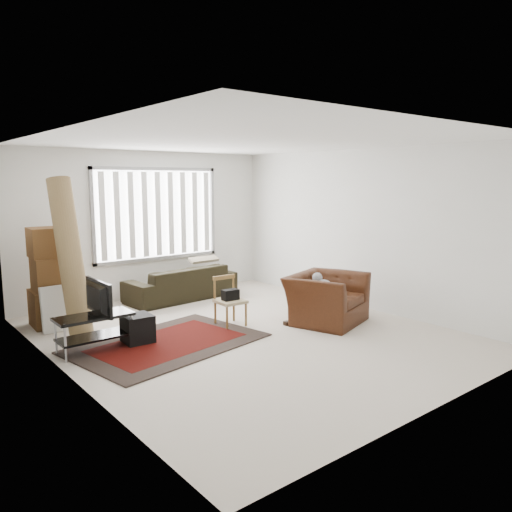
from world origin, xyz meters
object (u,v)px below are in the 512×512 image
at_px(moving_boxes, 51,280).
at_px(armchair, 326,295).
at_px(side_chair, 230,298).
at_px(sofa, 181,278).
at_px(tv_stand, 94,325).

xyz_separation_m(moving_boxes, armchair, (3.32, -2.50, -0.26)).
bearing_deg(moving_boxes, side_chair, -39.12).
bearing_deg(sofa, tv_stand, 33.56).
xyz_separation_m(sofa, armchair, (0.95, -2.75, 0.03)).
bearing_deg(sofa, moving_boxes, 1.96).
height_order(sofa, armchair, armchair).
bearing_deg(side_chair, tv_stand, 179.49).
bearing_deg(tv_stand, side_chair, -4.01).
relative_size(tv_stand, moving_boxes, 0.64).
height_order(sofa, side_chair, sofa).
distance_m(tv_stand, sofa, 2.94).
distance_m(tv_stand, moving_boxes, 1.58).
bearing_deg(tv_stand, moving_boxes, 91.55).
relative_size(sofa, armchair, 1.47).
height_order(tv_stand, side_chair, side_chair).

